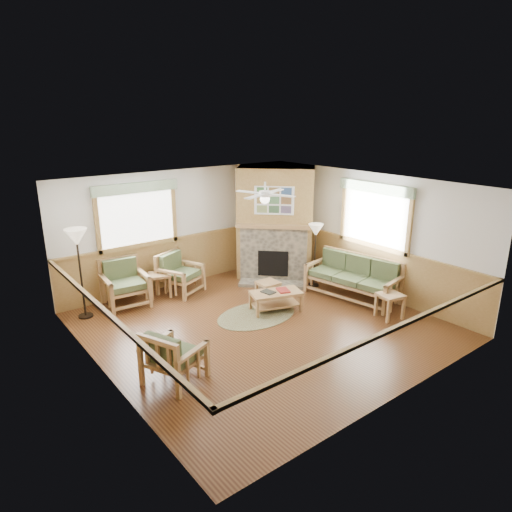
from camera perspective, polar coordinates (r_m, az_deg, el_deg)
floor at (r=8.88m, az=0.74°, el=-8.69°), size 6.00×6.00×0.01m
ceiling at (r=8.06m, az=0.81°, el=8.83°), size 6.00×6.00×0.01m
wall_back at (r=10.79m, az=-9.22°, el=3.53°), size 6.00×0.02×2.70m
wall_front at (r=6.46m, az=17.70°, el=-6.78°), size 6.00×0.02×2.70m
wall_left at (r=7.02m, az=-18.83°, el=-4.93°), size 0.02×6.00×2.70m
wall_right at (r=10.44m, az=13.78°, el=2.77°), size 0.02×6.00×2.70m
wainscot at (r=8.65m, az=0.75°, el=-5.39°), size 6.00×6.00×1.10m
fireplace at (r=11.16m, az=2.46°, el=4.20°), size 3.11×3.11×2.70m
window_back at (r=10.07m, az=-14.98°, el=9.01°), size 1.90×0.16×1.50m
window_right at (r=10.06m, az=15.02°, el=9.00°), size 0.16×1.90×1.50m
ceiling_fan at (r=8.49m, az=1.14°, el=8.99°), size 1.59×1.59×0.36m
sofa at (r=10.19m, az=11.94°, el=-2.70°), size 2.13×1.17×0.93m
armchair_back_left at (r=9.97m, az=-16.06°, el=-3.35°), size 0.93×0.93×0.97m
armchair_back_right at (r=10.40m, az=-9.43°, el=-2.19°), size 1.07×1.07×0.91m
armchair_left at (r=7.13m, az=-10.18°, el=-12.09°), size 1.00×1.00×0.86m
coffee_table at (r=9.44m, az=2.50°, el=-5.65°), size 1.14×0.82×0.41m
end_table_chairs at (r=10.36m, az=-11.87°, el=-3.53°), size 0.60×0.59×0.52m
end_table_sofa at (r=9.48m, az=16.37°, el=-6.00°), size 0.53×0.52×0.50m
footstool at (r=10.06m, az=1.51°, el=-4.25°), size 0.45×0.45×0.38m
braided_rug at (r=9.29m, az=0.09°, el=-7.40°), size 2.09×2.09×0.01m
floor_lamp_left at (r=9.53m, az=-21.06°, el=-2.09°), size 0.44×0.44×1.83m
floor_lamp_right at (r=10.66m, az=7.37°, el=0.09°), size 0.45×0.45×1.50m
book_red at (r=9.41m, az=3.41°, el=-4.21°), size 0.31×0.36×0.03m
book_dark at (r=9.31m, az=1.53°, el=-4.44°), size 0.24×0.30×0.03m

